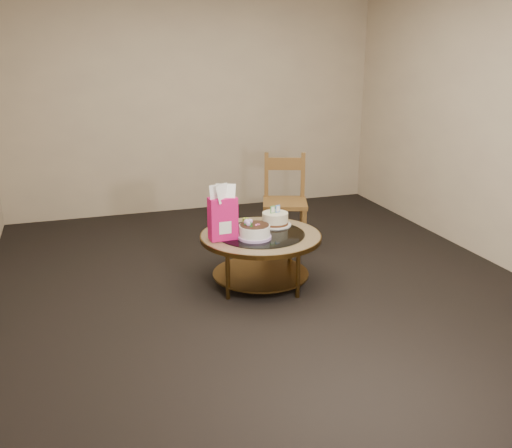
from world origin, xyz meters
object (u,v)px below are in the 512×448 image
object	(u,v)px
gift_bag	(223,213)
cream_cake	(275,219)
decorated_cake	(254,232)
coffee_table	(261,243)
dining_chair	(285,201)

from	to	relation	value
gift_bag	cream_cake	bearing A→B (deg)	18.72
decorated_cake	cream_cake	xyz separation A→B (m)	(0.28, 0.28, 0.00)
decorated_cake	gift_bag	world-z (taller)	gift_bag
cream_cake	gift_bag	distance (m)	0.59
decorated_cake	coffee_table	bearing A→B (deg)	47.64
coffee_table	gift_bag	size ratio (longest dim) A/B	2.28
coffee_table	decorated_cake	size ratio (longest dim) A/B	3.70
coffee_table	gift_bag	xyz separation A→B (m)	(-0.33, -0.03, 0.30)
cream_cake	dining_chair	xyz separation A→B (m)	(0.35, 0.68, -0.04)
cream_cake	dining_chair	world-z (taller)	dining_chair
coffee_table	dining_chair	world-z (taller)	dining_chair
gift_bag	decorated_cake	bearing A→B (deg)	-18.26
gift_bag	dining_chair	world-z (taller)	dining_chair
cream_cake	coffee_table	bearing A→B (deg)	-149.97
dining_chair	coffee_table	bearing A→B (deg)	-103.29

